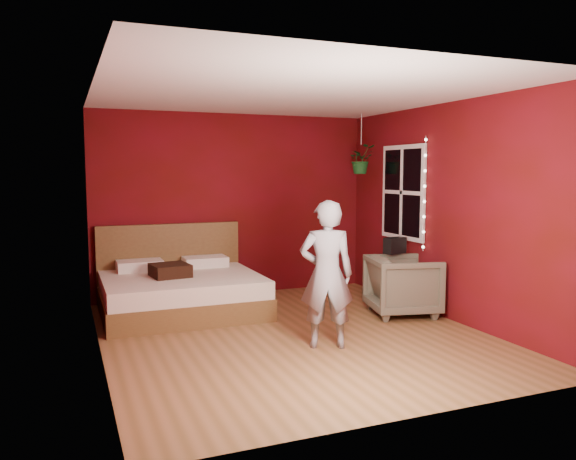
# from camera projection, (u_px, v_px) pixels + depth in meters

# --- Properties ---
(floor) EXTENTS (4.50, 4.50, 0.00)m
(floor) POSITION_uv_depth(u_px,v_px,m) (294.00, 335.00, 6.15)
(floor) COLOR brown
(floor) RESTS_ON ground
(room_walls) EXTENTS (4.04, 4.54, 2.62)m
(room_walls) POSITION_uv_depth(u_px,v_px,m) (294.00, 181.00, 5.97)
(room_walls) COLOR maroon
(room_walls) RESTS_ON ground
(window) EXTENTS (0.05, 0.97, 1.27)m
(window) POSITION_uv_depth(u_px,v_px,m) (403.00, 192.00, 7.55)
(window) COLOR white
(window) RESTS_ON room_walls
(fairy_lights) EXTENTS (0.04, 0.04, 1.45)m
(fairy_lights) POSITION_uv_depth(u_px,v_px,m) (424.00, 194.00, 7.06)
(fairy_lights) COLOR silver
(fairy_lights) RESTS_ON room_walls
(bed) EXTENTS (1.94, 1.65, 1.07)m
(bed) POSITION_uv_depth(u_px,v_px,m) (180.00, 290.00, 7.12)
(bed) COLOR brown
(bed) RESTS_ON ground
(person) EXTENTS (0.64, 0.53, 1.50)m
(person) POSITION_uv_depth(u_px,v_px,m) (327.00, 274.00, 5.65)
(person) COLOR gray
(person) RESTS_ON ground
(armchair) EXTENTS (0.97, 0.96, 0.74)m
(armchair) POSITION_uv_depth(u_px,v_px,m) (403.00, 285.00, 6.98)
(armchair) COLOR #696953
(armchair) RESTS_ON ground
(handbag) EXTENTS (0.31, 0.21, 0.20)m
(handbag) POSITION_uv_depth(u_px,v_px,m) (395.00, 245.00, 7.15)
(handbag) COLOR black
(handbag) RESTS_ON armchair
(throw_pillow) EXTENTS (0.49, 0.49, 0.16)m
(throw_pillow) POSITION_uv_depth(u_px,v_px,m) (170.00, 270.00, 6.94)
(throw_pillow) COLOR black
(throw_pillow) RESTS_ON bed
(hanging_plant) EXTENTS (0.39, 0.34, 0.86)m
(hanging_plant) POSITION_uv_depth(u_px,v_px,m) (361.00, 159.00, 8.04)
(hanging_plant) COLOR silver
(hanging_plant) RESTS_ON room_walls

